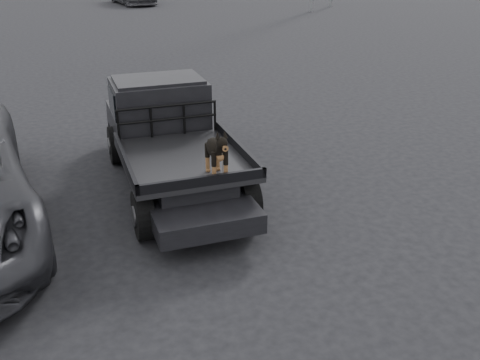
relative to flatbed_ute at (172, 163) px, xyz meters
name	(u,v)px	position (x,y,z in m)	size (l,w,h in m)	color
ground	(214,248)	(0.07, -2.36, -0.46)	(120.00, 120.00, 0.00)	black
flatbed_ute	(172,163)	(0.00, 0.00, 0.00)	(2.00, 5.40, 0.92)	black
ute_cab	(159,101)	(0.00, 0.95, 0.90)	(1.72, 1.30, 0.88)	black
headache_rack	(168,121)	(0.00, 0.20, 0.74)	(1.80, 0.08, 0.55)	black
dog	(216,152)	(0.30, -1.81, 0.83)	(0.32, 0.60, 0.74)	black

